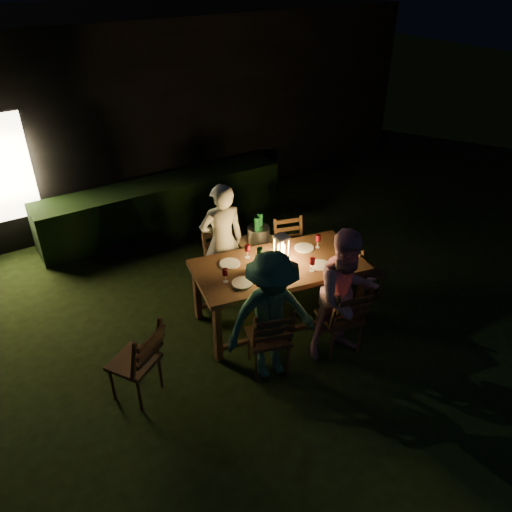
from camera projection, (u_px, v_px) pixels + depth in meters
garden_envelope at (132, 99)px, 9.81m from camera, size 40.00×40.00×3.20m
dining_table at (279, 270)px, 6.07m from camera, size 2.19×1.38×0.85m
chair_near_left at (269, 348)px, 5.56m from camera, size 0.57×0.59×0.99m
chair_near_right at (340, 328)px, 5.84m from camera, size 0.53×0.56×1.01m
chair_far_left at (225, 277)px, 6.79m from camera, size 0.46×0.49×0.95m
chair_far_right at (291, 263)px, 7.10m from camera, size 0.53×0.55×0.94m
chair_end at (361, 281)px, 6.70m from camera, size 0.49×0.46×0.96m
chair_spare at (137, 373)px, 5.23m from camera, size 0.63×0.64×1.00m
person_house_side at (222, 242)px, 6.55m from camera, size 0.66×0.50×1.63m
person_opp_right at (346, 296)px, 5.54m from camera, size 0.89×0.75×1.62m
person_opp_left at (271, 317)px, 5.27m from camera, size 1.10×0.76×1.56m
lantern at (281, 250)px, 6.00m from camera, size 0.16×0.16×0.35m
plate_far_left at (230, 263)px, 6.02m from camera, size 0.25×0.25×0.01m
plate_near_left at (243, 283)px, 5.67m from camera, size 0.25×0.25×0.01m
plate_far_right at (304, 248)px, 6.33m from camera, size 0.25×0.25×0.01m
plate_near_right at (321, 265)px, 5.99m from camera, size 0.25×0.25×0.01m
wineglass_a at (247, 251)px, 6.10m from camera, size 0.06×0.06×0.18m
wineglass_b at (225, 275)px, 5.66m from camera, size 0.06×0.06×0.18m
wineglass_c at (312, 265)px, 5.85m from camera, size 0.06×0.06×0.18m
wineglass_d at (318, 241)px, 6.31m from camera, size 0.06×0.06×0.18m
wineglass_e at (282, 272)px, 5.71m from camera, size 0.06×0.06×0.18m
bottle_table at (260, 258)px, 5.87m from camera, size 0.07×0.07×0.28m
napkin_left at (278, 280)px, 5.72m from camera, size 0.18×0.14×0.01m
napkin_right at (331, 267)px, 5.96m from camera, size 0.18×0.14×0.01m
phone at (239, 288)px, 5.59m from camera, size 0.14×0.07×0.01m
side_table at (258, 247)px, 6.80m from camera, size 0.53×0.53×0.71m
ice_bucket at (258, 235)px, 6.69m from camera, size 0.30×0.30×0.22m
bottle_bucket_a at (257, 234)px, 6.62m from camera, size 0.07×0.07×0.32m
bottle_bucket_b at (260, 229)px, 6.72m from camera, size 0.07×0.07×0.32m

